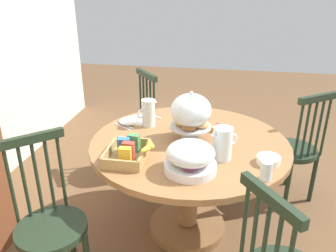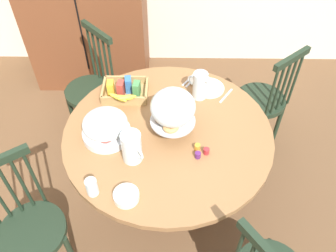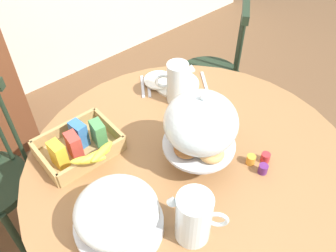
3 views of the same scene
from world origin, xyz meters
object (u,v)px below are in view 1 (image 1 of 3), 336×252
object	(u,v)px
cereal_bowl	(268,160)
milk_pitcher	(148,114)
windsor_chair_far_side	(50,226)
fruit_platter_covered	(190,157)
windsor_chair_facing_door	(135,129)
cereal_basket	(130,152)
dining_table	(189,165)
drinking_glass	(266,171)
orange_juice_pitcher	(222,145)
pastry_stand_with_dome	(190,112)
china_plate_large	(140,120)
china_plate_small	(129,121)
windsor_chair_by_cabinet	(294,151)

from	to	relation	value
cereal_bowl	milk_pitcher	bearing A→B (deg)	62.54
windsor_chair_far_side	fruit_platter_covered	world-z (taller)	windsor_chair_far_side
windsor_chair_facing_door	cereal_basket	size ratio (longest dim) A/B	3.09
dining_table	drinking_glass	world-z (taller)	drinking_glass
dining_table	orange_juice_pitcher	world-z (taller)	orange_juice_pitcher
milk_pitcher	pastry_stand_with_dome	bearing A→B (deg)	-119.21
windsor_chair_far_side	fruit_platter_covered	bearing A→B (deg)	-70.67
fruit_platter_covered	china_plate_large	bearing A→B (deg)	34.76
fruit_platter_covered	cereal_bowl	bearing A→B (deg)	-69.88
cereal_bowl	cereal_basket	bearing A→B (deg)	96.05
milk_pitcher	windsor_chair_facing_door	bearing A→B (deg)	25.73
cereal_basket	china_plate_small	xyz separation A→B (m)	(0.53, 0.15, -0.03)
dining_table	orange_juice_pitcher	bearing A→B (deg)	-133.43
china_plate_small	milk_pitcher	bearing A→B (deg)	-96.21
windsor_chair_by_cabinet	orange_juice_pitcher	size ratio (longest dim) A/B	4.80
windsor_chair_facing_door	orange_juice_pitcher	size ratio (longest dim) A/B	4.80
milk_pitcher	orange_juice_pitcher	bearing A→B (deg)	-127.10
pastry_stand_with_dome	cereal_bowl	size ratio (longest dim) A/B	2.46
fruit_platter_covered	china_plate_small	size ratio (longest dim) A/B	2.00
windsor_chair_facing_door	pastry_stand_with_dome	distance (m)	1.06
windsor_chair_facing_door	drinking_glass	xyz separation A→B (m)	(-1.16, -1.06, 0.34)
pastry_stand_with_dome	drinking_glass	xyz separation A→B (m)	(-0.43, -0.46, -0.14)
windsor_chair_facing_door	fruit_platter_covered	size ratio (longest dim) A/B	3.25
orange_juice_pitcher	dining_table	bearing A→B (deg)	46.57
milk_pitcher	china_plate_large	xyz separation A→B (m)	(0.07, 0.08, -0.09)
fruit_platter_covered	windsor_chair_far_side	bearing A→B (deg)	109.33
china_plate_large	china_plate_small	xyz separation A→B (m)	(-0.06, 0.07, 0.01)
cereal_basket	fruit_platter_covered	bearing A→B (deg)	-101.44
milk_pitcher	china_plate_small	size ratio (longest dim) A/B	1.34
dining_table	cereal_basket	world-z (taller)	cereal_basket
orange_juice_pitcher	china_plate_large	size ratio (longest dim) A/B	0.92
china_plate_small	dining_table	bearing A→B (deg)	-115.11
drinking_glass	dining_table	bearing A→B (deg)	48.68
milk_pitcher	cereal_basket	world-z (taller)	milk_pitcher
milk_pitcher	china_plate_large	distance (m)	0.14
fruit_platter_covered	china_plate_small	xyz separation A→B (m)	(0.61, 0.53, -0.07)
dining_table	fruit_platter_covered	size ratio (longest dim) A/B	4.44
pastry_stand_with_dome	cereal_basket	distance (m)	0.49
windsor_chair_facing_door	china_plate_small	bearing A→B (deg)	-168.17
fruit_platter_covered	china_plate_large	world-z (taller)	fruit_platter_covered
cereal_basket	china_plate_large	world-z (taller)	cereal_basket
china_plate_small	drinking_glass	distance (m)	1.14
dining_table	pastry_stand_with_dome	bearing A→B (deg)	12.84
windsor_chair_far_side	china_plate_large	xyz separation A→B (m)	(0.93, -0.30, 0.29)
fruit_platter_covered	orange_juice_pitcher	bearing A→B (deg)	-44.44
pastry_stand_with_dome	windsor_chair_by_cabinet	bearing A→B (deg)	-57.26
cereal_basket	cereal_bowl	bearing A→B (deg)	-83.95
china_plate_small	cereal_bowl	xyz separation A→B (m)	(-0.45, -0.98, 0.01)
windsor_chair_far_side	china_plate_small	bearing A→B (deg)	-14.77
fruit_platter_covered	cereal_basket	size ratio (longest dim) A/B	0.95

